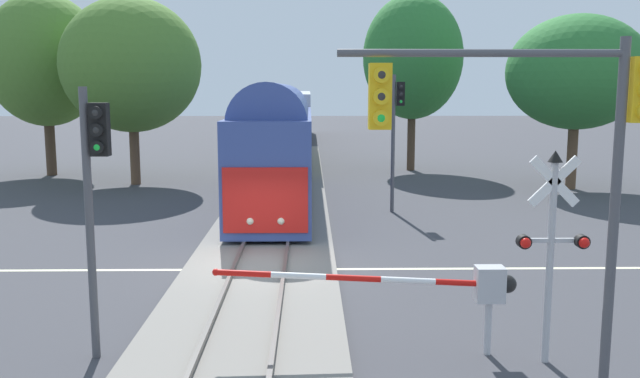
{
  "coord_description": "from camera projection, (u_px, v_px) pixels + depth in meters",
  "views": [
    {
      "loc": [
        1.43,
        -19.08,
        5.27
      ],
      "look_at": [
        1.77,
        2.59,
        2.0
      ],
      "focal_mm": 37.57,
      "sensor_mm": 36.0,
      "label": 1
    }
  ],
  "objects": [
    {
      "name": "commuter_train",
      "position": [
        290.0,
        123.0,
        49.46
      ],
      "size": [
        3.04,
        60.51,
        5.16
      ],
      "color": "#384C93",
      "rests_on": "railway_track"
    },
    {
      "name": "crossing_gate_near",
      "position": [
        455.0,
        286.0,
        13.17
      ],
      "size": [
        5.98,
        0.4,
        1.8
      ],
      "color": "#B7B7BC",
      "rests_on": "ground"
    },
    {
      "name": "pine_left_background",
      "position": [
        45.0,
        60.0,
        39.94
      ],
      "size": [
        6.93,
        6.93,
        10.87
      ],
      "color": "#4C3828",
      "rests_on": "ground"
    },
    {
      "name": "traffic_signal_far_side",
      "position": [
        397.0,
        121.0,
        28.2
      ],
      "size": [
        0.53,
        0.38,
        5.84
      ],
      "color": "#4C4C51",
      "rests_on": "ground"
    },
    {
      "name": "maple_right_background",
      "position": [
        577.0,
        72.0,
        34.46
      ],
      "size": [
        7.16,
        7.16,
        9.04
      ],
      "color": "brown",
      "rests_on": "ground"
    },
    {
      "name": "traffic_signal_median",
      "position": [
        94.0,
        179.0,
        12.69
      ],
      "size": [
        0.53,
        0.38,
        5.3
      ],
      "color": "#4C4C51",
      "rests_on": "ground"
    },
    {
      "name": "railway_track",
      "position": [
        261.0,
        266.0,
        19.61
      ],
      "size": [
        4.4,
        80.0,
        0.32
      ],
      "color": "gray",
      "rests_on": "ground"
    },
    {
      "name": "road_centre_stripe",
      "position": [
        261.0,
        269.0,
        19.62
      ],
      "size": [
        44.0,
        0.2,
        0.01
      ],
      "color": "beige",
      "rests_on": "ground"
    },
    {
      "name": "elm_centre_background",
      "position": [
        413.0,
        57.0,
        42.36
      ],
      "size": [
        6.32,
        6.32,
        11.16
      ],
      "color": "#4C3828",
      "rests_on": "ground"
    },
    {
      "name": "ground_plane",
      "position": [
        261.0,
        270.0,
        19.62
      ],
      "size": [
        220.0,
        220.0,
        0.0
      ],
      "primitive_type": "plane",
      "color": "#3D3D42"
    },
    {
      "name": "traffic_signal_near_right",
      "position": [
        542.0,
        134.0,
        10.28
      ],
      "size": [
        4.82,
        0.38,
        6.05
      ],
      "color": "#4C4C51",
      "rests_on": "ground"
    },
    {
      "name": "crossing_signal_mast",
      "position": [
        552.0,
        236.0,
        12.61
      ],
      "size": [
        1.36,
        0.44,
        4.13
      ],
      "color": "#B2B2B7",
      "rests_on": "ground"
    },
    {
      "name": "oak_behind_train",
      "position": [
        131.0,
        65.0,
        36.12
      ],
      "size": [
        7.5,
        7.5,
        10.14
      ],
      "color": "brown",
      "rests_on": "ground"
    }
  ]
}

